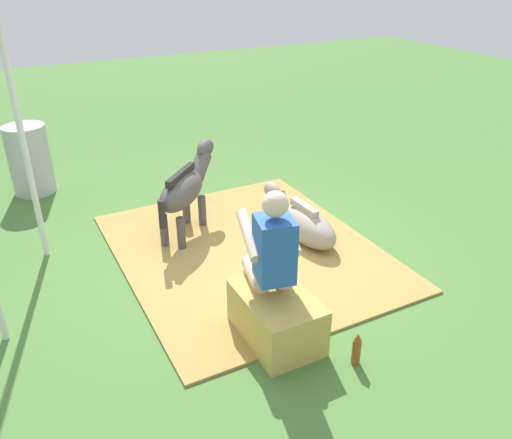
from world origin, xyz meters
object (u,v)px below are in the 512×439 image
pony_standing (185,188)px  water_barrel (30,160)px  pony_lying (302,222)px  person_seated (270,255)px  soda_bottle (357,349)px  hay_bale (276,317)px  tent_pole_right (23,143)px

pony_standing → water_barrel: (2.00, 1.38, -0.10)m
pony_lying → water_barrel: 3.67m
pony_standing → person_seated: bearing=-179.6°
soda_bottle → water_barrel: 4.93m
hay_bale → soda_bottle: hay_bale is taller
person_seated → soda_bottle: bearing=-152.2°
hay_bale → soda_bottle: bearing=-144.1°
pony_lying → soda_bottle: (-1.88, 0.70, -0.05)m
hay_bale → pony_standing: pony_standing is taller
hay_bale → person_seated: bearing=-8.9°
pony_standing → tent_pole_right: bearing=81.1°
tent_pole_right → hay_bale: bearing=-146.9°
soda_bottle → hay_bale: bearing=35.9°
hay_bale → pony_standing: size_ratio=0.73×
person_seated → tent_pole_right: size_ratio=0.53×
person_seated → soda_bottle: (-0.70, -0.37, -0.57)m
soda_bottle → water_barrel: size_ratio=0.32×
soda_bottle → tent_pole_right: tent_pole_right is taller
pony_standing → water_barrel: bearing=34.6°
pony_standing → pony_lying: size_ratio=0.80×
hay_bale → tent_pole_right: size_ratio=0.32×
tent_pole_right → water_barrel: bearing=-3.5°
hay_bale → water_barrel: bearing=18.8°
pony_standing → tent_pole_right: tent_pole_right is taller
person_seated → pony_lying: person_seated is taller
hay_bale → tent_pole_right: bearing=33.1°
person_seated → pony_standing: bearing=0.4°
soda_bottle → person_seated: bearing=27.8°
person_seated → water_barrel: 4.14m
hay_bale → person_seated: (0.16, -0.02, 0.50)m
pony_standing → soda_bottle: bearing=-171.5°
hay_bale → tent_pole_right: tent_pole_right is taller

